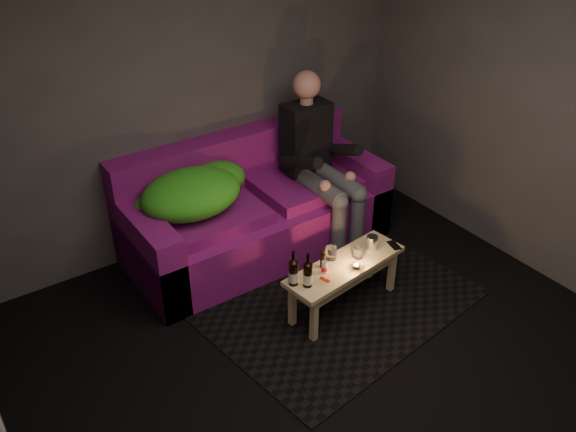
% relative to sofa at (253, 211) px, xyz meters
% --- Properties ---
extents(floor, '(4.50, 4.50, 0.00)m').
position_rel_sofa_xyz_m(floor, '(-0.28, -1.82, -0.34)').
color(floor, black).
rests_on(floor, ground).
extents(room, '(4.50, 4.50, 4.50)m').
position_rel_sofa_xyz_m(room, '(-0.28, -1.35, 1.30)').
color(room, silver).
rests_on(room, ground).
extents(rug, '(2.14, 1.68, 0.01)m').
position_rel_sofa_xyz_m(rug, '(0.11, -1.05, -0.34)').
color(rug, black).
rests_on(rug, floor).
extents(sofa, '(2.19, 0.99, 0.94)m').
position_rel_sofa_xyz_m(sofa, '(0.00, 0.00, 0.00)').
color(sofa, '#740F71').
rests_on(sofa, floor).
extents(green_blanket, '(0.96, 0.66, 0.33)m').
position_rel_sofa_xyz_m(green_blanket, '(-0.53, -0.01, 0.37)').
color(green_blanket, '#33991B').
rests_on(green_blanket, sofa).
extents(person, '(0.39, 0.91, 1.46)m').
position_rel_sofa_xyz_m(person, '(0.55, -0.18, 0.42)').
color(person, black).
rests_on(person, sofa).
extents(coffee_table, '(1.02, 0.44, 0.40)m').
position_rel_sofa_xyz_m(coffee_table, '(0.11, -1.10, -0.01)').
color(coffee_table, tan).
rests_on(coffee_table, rug).
extents(beer_bottle_a, '(0.07, 0.07, 0.27)m').
position_rel_sofa_xyz_m(beer_bottle_a, '(-0.34, -1.08, 0.16)').
color(beer_bottle_a, black).
rests_on(beer_bottle_a, coffee_table).
extents(beer_bottle_b, '(0.07, 0.07, 0.27)m').
position_rel_sofa_xyz_m(beer_bottle_b, '(-0.27, -1.15, 0.16)').
color(beer_bottle_b, black).
rests_on(beer_bottle_b, coffee_table).
extents(salt_shaker, '(0.06, 0.06, 0.09)m').
position_rel_sofa_xyz_m(salt_shaker, '(-0.08, -1.09, 0.11)').
color(salt_shaker, silver).
rests_on(salt_shaker, coffee_table).
extents(pepper_mill, '(0.05, 0.05, 0.11)m').
position_rel_sofa_xyz_m(pepper_mill, '(-0.05, -1.04, 0.12)').
color(pepper_mill, black).
rests_on(pepper_mill, coffee_table).
extents(tumbler_back, '(0.08, 0.08, 0.10)m').
position_rel_sofa_xyz_m(tumbler_back, '(0.06, -0.99, 0.11)').
color(tumbler_back, white).
rests_on(tumbler_back, coffee_table).
extents(tealight, '(0.06, 0.06, 0.04)m').
position_rel_sofa_xyz_m(tealight, '(0.14, -1.19, 0.08)').
color(tealight, white).
rests_on(tealight, coffee_table).
extents(tumbler_front, '(0.08, 0.08, 0.09)m').
position_rel_sofa_xyz_m(tumbler_front, '(0.23, -1.09, 0.11)').
color(tumbler_front, white).
rests_on(tumbler_front, coffee_table).
extents(steel_cup, '(0.11, 0.11, 0.11)m').
position_rel_sofa_xyz_m(steel_cup, '(0.39, -1.07, 0.12)').
color(steel_cup, silver).
rests_on(steel_cup, coffee_table).
extents(smartphone, '(0.09, 0.14, 0.01)m').
position_rel_sofa_xyz_m(smartphone, '(0.56, -1.13, 0.07)').
color(smartphone, black).
rests_on(smartphone, coffee_table).
extents(red_lighter, '(0.04, 0.08, 0.01)m').
position_rel_sofa_xyz_m(red_lighter, '(-0.13, -1.17, 0.07)').
color(red_lighter, red).
rests_on(red_lighter, coffee_table).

